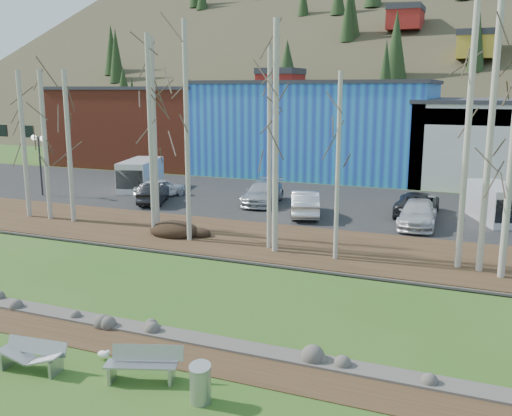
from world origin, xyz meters
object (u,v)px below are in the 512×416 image
at_px(car_1, 154,193).
at_px(litter_bin, 200,385).
at_px(van_grey, 140,175).
at_px(car_4, 417,204).
at_px(car_3, 305,203).
at_px(van_white, 497,204).
at_px(car_0, 160,188).
at_px(car_5, 418,214).
at_px(bench_damaged, 33,355).
at_px(street_lamp, 39,148).
at_px(seagull, 104,354).
at_px(car_2, 263,193).
at_px(bench_intact, 143,364).

bearing_deg(car_1, litter_bin, 103.75).
bearing_deg(van_grey, car_4, -18.25).
distance_m(car_3, van_white, 10.98).
height_order(litter_bin, car_3, car_3).
xyz_separation_m(car_0, car_5, (17.74, -1.85, 0.02)).
bearing_deg(car_5, bench_damaged, -113.72).
xyz_separation_m(street_lamp, van_white, (30.05, 3.53, -2.31)).
distance_m(seagull, street_lamp, 27.50).
bearing_deg(van_white, car_3, 172.82).
bearing_deg(car_2, car_0, 177.64).
xyz_separation_m(bench_damaged, car_2, (-2.43, 23.28, 0.45)).
distance_m(bench_damaged, car_0, 24.70).
bearing_deg(bench_intact, car_1, 102.00).
xyz_separation_m(bench_intact, van_grey, (-16.17, 24.10, 0.77)).
bearing_deg(car_2, bench_damaged, -91.49).
bearing_deg(litter_bin, bench_intact, 168.75).
distance_m(bench_intact, car_0, 25.57).
relative_size(car_3, van_grey, 0.85).
xyz_separation_m(car_0, car_4, (17.36, 1.04, 0.03)).
relative_size(car_2, car_3, 1.08).
bearing_deg(van_grey, bench_damaged, -77.48).
xyz_separation_m(seagull, van_grey, (-14.45, 23.54, 1.07)).
relative_size(seagull, car_1, 0.11).
relative_size(car_0, car_3, 0.86).
bearing_deg(seagull, bench_intact, -22.14).
relative_size(bench_intact, van_white, 0.39).
height_order(street_lamp, car_5, street_lamp).
relative_size(street_lamp, van_white, 0.83).
distance_m(bench_damaged, seagull, 1.91).
bearing_deg(car_0, seagull, 131.66).
distance_m(bench_intact, bench_damaged, 3.24).
distance_m(seagull, car_4, 23.24).
xyz_separation_m(street_lamp, car_0, (8.28, 2.45, -2.68)).
distance_m(car_2, car_5, 10.55).
xyz_separation_m(bench_damaged, seagull, (1.45, 1.21, -0.24)).
relative_size(litter_bin, car_2, 0.18).
xyz_separation_m(car_1, van_white, (21.12, 2.93, 0.35)).
xyz_separation_m(bench_intact, car_5, (4.64, 20.11, 0.36)).
xyz_separation_m(car_4, van_white, (4.41, 0.03, 0.34)).
relative_size(street_lamp, car_5, 0.88).
distance_m(street_lamp, car_2, 16.29).
xyz_separation_m(car_2, van_grey, (-10.57, 1.47, 0.38)).
height_order(street_lamp, car_3, street_lamp).
bearing_deg(bench_intact, street_lamp, 117.88).
distance_m(bench_intact, street_lamp, 29.10).
relative_size(car_4, van_grey, 0.93).
height_order(bench_intact, seagull, bench_intact).
bearing_deg(car_1, car_3, 159.62).
height_order(bench_intact, car_2, car_2).
bearing_deg(van_grey, bench_intact, -71.33).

